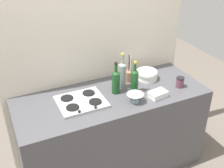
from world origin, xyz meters
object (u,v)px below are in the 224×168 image
object	(u,v)px
mixing_bowl	(135,98)
stovetop_hob	(81,101)
butter_dish	(158,94)
condiment_jar_front	(180,82)
wine_bottle_leftmost	(122,75)
wine_bottle_mid_right	(116,81)
utensil_crock	(129,75)
plate_stack	(147,75)
wine_bottle_mid_left	(134,80)

from	to	relation	value
mixing_bowl	stovetop_hob	bearing A→B (deg)	156.40
stovetop_hob	butter_dish	distance (m)	0.70
stovetop_hob	condiment_jar_front	bearing A→B (deg)	-8.50
wine_bottle_leftmost	wine_bottle_mid_right	xyz separation A→B (m)	(-0.10, -0.06, -0.02)
stovetop_hob	wine_bottle_leftmost	xyz separation A→B (m)	(0.45, 0.08, 0.13)
utensil_crock	condiment_jar_front	bearing A→B (deg)	-39.47
plate_stack	mixing_bowl	bearing A→B (deg)	-134.60
stovetop_hob	butter_dish	world-z (taller)	butter_dish
wine_bottle_mid_right	wine_bottle_mid_left	bearing A→B (deg)	-20.89
stovetop_hob	condiment_jar_front	world-z (taller)	condiment_jar_front
butter_dish	wine_bottle_mid_left	bearing A→B (deg)	132.36
utensil_crock	condiment_jar_front	distance (m)	0.50
plate_stack	condiment_jar_front	xyz separation A→B (m)	(0.21, -0.27, 0.01)
stovetop_hob	plate_stack	bearing A→B (deg)	9.60
utensil_crock	condiment_jar_front	world-z (taller)	utensil_crock
mixing_bowl	condiment_jar_front	size ratio (longest dim) A/B	1.49
wine_bottle_leftmost	mixing_bowl	distance (m)	0.29
wine_bottle_leftmost	butter_dish	distance (m)	0.38
wine_bottle_leftmost	wine_bottle_mid_left	bearing A→B (deg)	-61.18
mixing_bowl	wine_bottle_mid_left	bearing A→B (deg)	63.81
wine_bottle_mid_right	stovetop_hob	bearing A→B (deg)	-176.24
butter_dish	utensil_crock	xyz separation A→B (m)	(-0.10, 0.39, 0.04)
stovetop_hob	wine_bottle_leftmost	bearing A→B (deg)	10.32
utensil_crock	condiment_jar_front	size ratio (longest dim) A/B	2.66
plate_stack	utensil_crock	distance (m)	0.19
stovetop_hob	wine_bottle_mid_right	world-z (taller)	wine_bottle_mid_right
condiment_jar_front	butter_dish	bearing A→B (deg)	-167.34
wine_bottle_mid_right	mixing_bowl	size ratio (longest dim) A/B	2.05
wine_bottle_mid_right	utensil_crock	world-z (taller)	wine_bottle_mid_right
wine_bottle_mid_right	mixing_bowl	bearing A→B (deg)	-68.24
wine_bottle_mid_left	stovetop_hob	bearing A→B (deg)	175.74
plate_stack	utensil_crock	xyz separation A→B (m)	(-0.18, 0.05, 0.02)
condiment_jar_front	wine_bottle_mid_left	bearing A→B (deg)	166.72
plate_stack	wine_bottle_mid_right	bearing A→B (deg)	-165.41
wine_bottle_mid_left	wine_bottle_mid_right	world-z (taller)	wine_bottle_mid_left
wine_bottle_mid_left	wine_bottle_mid_right	distance (m)	0.17
butter_dish	utensil_crock	size ratio (longest dim) A/B	0.60
utensil_crock	stovetop_hob	bearing A→B (deg)	-163.00
wine_bottle_mid_right	butter_dish	bearing A→B (deg)	-36.22
wine_bottle_mid_right	butter_dish	size ratio (longest dim) A/B	1.89
wine_bottle_leftmost	mixing_bowl	xyz separation A→B (m)	(-0.01, -0.27, -0.10)
wine_bottle_leftmost	utensil_crock	bearing A→B (deg)	36.91
plate_stack	wine_bottle_mid_right	size ratio (longest dim) A/B	0.69
butter_dish	mixing_bowl	bearing A→B (deg)	175.80
stovetop_hob	condiment_jar_front	xyz separation A→B (m)	(0.96, -0.14, 0.04)
plate_stack	wine_bottle_leftmost	xyz separation A→B (m)	(-0.31, -0.05, 0.10)
condiment_jar_front	utensil_crock	bearing A→B (deg)	140.53
plate_stack	butter_dish	distance (m)	0.35
plate_stack	wine_bottle_mid_right	xyz separation A→B (m)	(-0.40, -0.10, 0.08)
butter_dish	utensil_crock	world-z (taller)	utensil_crock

